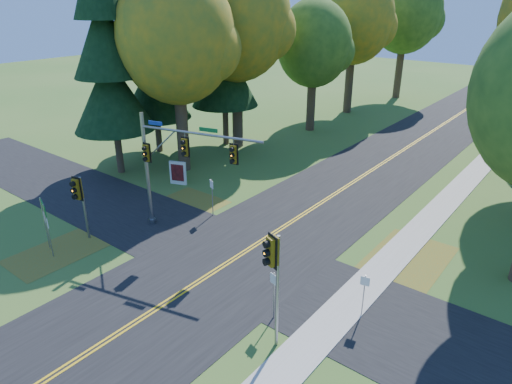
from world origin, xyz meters
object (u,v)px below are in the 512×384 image
Objects in this scene: route_sign_cluster at (45,216)px; info_kiosk at (178,173)px; traffic_mast at (172,159)px; east_signal_pole at (273,264)px.

route_sign_cluster reaches higher than info_kiosk.
traffic_mast is 2.41× the size of route_sign_cluster.
east_signal_pole is 1.65× the size of route_sign_cluster.
east_signal_pole is 17.21m from info_kiosk.
traffic_mast reaches higher than info_kiosk.
traffic_mast is 4.22× the size of info_kiosk.
east_signal_pole is 13.07m from route_sign_cluster.
route_sign_cluster is 10.47m from info_kiosk.
east_signal_pole is at bearing 26.42° from route_sign_cluster.
east_signal_pole is at bearing -52.43° from info_kiosk.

